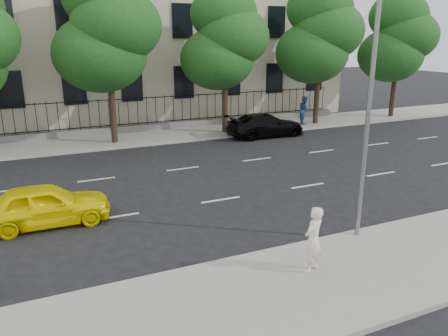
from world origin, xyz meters
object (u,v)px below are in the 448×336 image
Objects in this scene: woman_near at (313,240)px; black_sedan at (266,125)px; street_light at (359,69)px; yellow_taxi at (45,205)px.

black_sedan is at bearing -139.55° from woman_near.
street_light reaches higher than woman_near.
yellow_taxi is (-8.72, 4.56, -4.44)m from street_light.
yellow_taxi is 8.84m from woman_near.
street_light is 4.49× the size of woman_near.
street_light reaches higher than yellow_taxi.
black_sedan is at bearing -55.54° from yellow_taxi.
woman_near is (-7.10, -15.04, 0.33)m from black_sedan.
yellow_taxi is 0.84× the size of black_sedan.
street_light is 1.62× the size of black_sedan.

